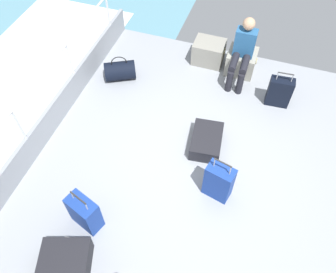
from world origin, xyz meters
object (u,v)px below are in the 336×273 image
(suitcase_1, at_px, (85,213))
(suitcase_2, at_px, (219,182))
(cargo_crate_1, at_px, (241,62))
(suitcase_4, at_px, (206,141))
(suitcase_0, at_px, (64,270))
(cargo_crate_0, at_px, (209,52))
(passenger_seated, at_px, (243,51))
(duffel_bag, at_px, (120,71))
(suitcase_3, at_px, (279,92))

(suitcase_1, xyz_separation_m, suitcase_2, (1.47, 0.94, 0.03))
(cargo_crate_1, xyz_separation_m, suitcase_4, (-0.14, -1.82, -0.09))
(cargo_crate_1, xyz_separation_m, suitcase_0, (-1.22, -4.17, -0.06))
(cargo_crate_0, bearing_deg, cargo_crate_1, -6.54)
(cargo_crate_0, height_order, suitcase_4, cargo_crate_0)
(cargo_crate_1, height_order, suitcase_2, suitcase_2)
(suitcase_2, height_order, suitcase_4, suitcase_2)
(cargo_crate_1, relative_size, passenger_seated, 0.48)
(passenger_seated, bearing_deg, duffel_bag, -160.86)
(cargo_crate_0, xyz_separation_m, passenger_seated, (0.61, -0.25, 0.38))
(cargo_crate_1, relative_size, suitcase_4, 0.78)
(suitcase_2, bearing_deg, suitcase_0, -131.25)
(suitcase_0, relative_size, suitcase_3, 1.25)
(passenger_seated, distance_m, suitcase_2, 2.39)
(cargo_crate_1, bearing_deg, suitcase_1, -110.07)
(suitcase_0, bearing_deg, duffel_bag, 102.49)
(cargo_crate_0, relative_size, duffel_bag, 0.94)
(cargo_crate_0, bearing_deg, suitcase_0, -98.24)
(cargo_crate_0, xyz_separation_m, suitcase_4, (0.46, -1.89, -0.09))
(suitcase_4, bearing_deg, suitcase_2, -64.90)
(cargo_crate_0, bearing_deg, suitcase_2, -72.91)
(suitcase_2, bearing_deg, suitcase_3, 74.62)
(suitcase_4, bearing_deg, cargo_crate_0, 103.80)
(passenger_seated, xyz_separation_m, suitcase_4, (-0.14, -1.64, -0.47))
(suitcase_1, bearing_deg, cargo_crate_1, 69.93)
(passenger_seated, relative_size, suitcase_0, 1.34)
(duffel_bag, bearing_deg, cargo_crate_1, 23.84)
(cargo_crate_1, xyz_separation_m, passenger_seated, (0.00, -0.18, 0.38))
(cargo_crate_1, relative_size, duffel_bag, 0.86)
(passenger_seated, bearing_deg, cargo_crate_0, 157.23)
(passenger_seated, height_order, suitcase_4, passenger_seated)
(cargo_crate_0, height_order, duffel_bag, duffel_bag)
(suitcase_3, bearing_deg, suitcase_1, -124.81)
(suitcase_0, height_order, suitcase_1, suitcase_1)
(suitcase_3, bearing_deg, duffel_bag, -174.38)
(suitcase_3, bearing_deg, passenger_seated, 150.70)
(suitcase_1, bearing_deg, duffel_bag, 104.45)
(duffel_bag, bearing_deg, passenger_seated, 19.14)
(suitcase_4, bearing_deg, duffel_bag, 152.06)
(suitcase_2, xyz_separation_m, suitcase_3, (0.54, 1.95, -0.04))
(duffel_bag, bearing_deg, suitcase_4, -27.94)
(cargo_crate_1, bearing_deg, suitcase_0, -106.32)
(suitcase_2, bearing_deg, suitcase_1, -147.45)
(suitcase_1, bearing_deg, suitcase_4, 55.80)
(cargo_crate_0, xyz_separation_m, suitcase_1, (-0.67, -3.56, 0.05))
(passenger_seated, distance_m, suitcase_3, 0.90)
(suitcase_0, xyz_separation_m, suitcase_3, (1.95, 3.57, 0.12))
(cargo_crate_1, bearing_deg, cargo_crate_0, 173.46)
(passenger_seated, bearing_deg, suitcase_4, -94.94)
(cargo_crate_0, bearing_deg, suitcase_1, -100.63)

